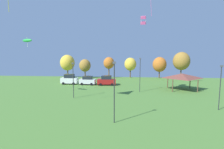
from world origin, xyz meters
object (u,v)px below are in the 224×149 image
at_px(parked_car_leftmost, 69,79).
at_px(treeline_tree_5, 181,61).
at_px(parked_car_third_from_left, 107,80).
at_px(park_pavilion, 182,76).
at_px(kite_flying_1, 143,20).
at_px(treeline_tree_4, 160,65).
at_px(parked_car_second_from_left, 88,80).
at_px(treeline_tree_0, 67,63).
at_px(light_post_2, 114,89).
at_px(kite_flying_0, 27,40).
at_px(treeline_tree_3, 130,64).
at_px(treeline_tree_1, 85,66).
at_px(light_post_1, 140,73).
at_px(treeline_tree_2, 109,63).
at_px(light_post_0, 220,85).
at_px(light_post_3, 73,78).

relative_size(parked_car_leftmost, treeline_tree_5, 0.51).
bearing_deg(parked_car_third_from_left, parked_car_leftmost, 173.34).
bearing_deg(park_pavilion, kite_flying_1, -155.66).
bearing_deg(parked_car_leftmost, treeline_tree_5, 20.54).
bearing_deg(parked_car_third_from_left, treeline_tree_4, 38.70).
height_order(park_pavilion, treeline_tree_4, treeline_tree_4).
relative_size(parked_car_second_from_left, treeline_tree_0, 0.55).
bearing_deg(light_post_2, kite_flying_0, 146.02).
bearing_deg(treeline_tree_0, treeline_tree_3, 2.54).
bearing_deg(treeline_tree_1, light_post_1, -50.31).
bearing_deg(kite_flying_0, light_post_2, -33.98).
bearing_deg(parked_car_leftmost, parked_car_second_from_left, -4.46).
bearing_deg(treeline_tree_2, treeline_tree_4, 1.37).
distance_m(treeline_tree_0, treeline_tree_5, 36.28).
distance_m(light_post_1, treeline_tree_1, 25.13).
bearing_deg(light_post_0, treeline_tree_4, 94.46).
bearing_deg(light_post_2, light_post_1, 75.96).
relative_size(treeline_tree_1, treeline_tree_3, 0.93).
relative_size(kite_flying_0, kite_flying_1, 1.46).
relative_size(park_pavilion, light_post_2, 0.92).
xyz_separation_m(park_pavilion, light_post_3, (-21.34, -8.73, 0.48)).
xyz_separation_m(light_post_0, treeline_tree_2, (-18.62, 31.21, 1.21)).
height_order(kite_flying_1, park_pavilion, kite_flying_1).
xyz_separation_m(light_post_3, treeline_tree_1, (-3.95, 25.31, 0.46)).
bearing_deg(parked_car_second_from_left, treeline_tree_1, 109.43).
relative_size(light_post_3, treeline_tree_2, 0.94).
relative_size(park_pavilion, treeline_tree_5, 0.78).
bearing_deg(light_post_2, light_post_3, 127.20).
xyz_separation_m(treeline_tree_2, treeline_tree_3, (6.94, 1.10, -0.41)).
bearing_deg(kite_flying_1, light_post_2, -106.32).
height_order(light_post_0, light_post_1, light_post_1).
distance_m(parked_car_third_from_left, light_post_1, 10.78).
height_order(light_post_0, treeline_tree_1, light_post_0).
height_order(park_pavilion, treeline_tree_2, treeline_tree_2).
height_order(light_post_1, treeline_tree_0, treeline_tree_0).
bearing_deg(treeline_tree_5, park_pavilion, -105.99).
xyz_separation_m(kite_flying_0, treeline_tree_2, (12.02, 25.92, -5.42)).
bearing_deg(treeline_tree_0, park_pavilion, -29.57).
xyz_separation_m(parked_car_second_from_left, treeline_tree_0, (-9.71, 13.35, 3.71)).
bearing_deg(light_post_2, kite_flying_1, 73.68).
bearing_deg(kite_flying_1, parked_car_third_from_left, 133.94).
xyz_separation_m(light_post_1, treeline_tree_1, (-16.05, 19.34, 0.11)).
bearing_deg(treeline_tree_2, light_post_1, -67.58).
bearing_deg(park_pavilion, parked_car_leftmost, 169.59).
xyz_separation_m(parked_car_second_from_left, light_post_2, (8.41, -23.75, 2.82)).
distance_m(kite_flying_0, treeline_tree_1, 25.95).
bearing_deg(parked_car_leftmost, treeline_tree_1, 83.56).
distance_m(light_post_1, treeline_tree_2, 22.13).
bearing_deg(parked_car_leftmost, light_post_3, -68.86).
xyz_separation_m(parked_car_third_from_left, light_post_0, (17.88, -17.81, 2.38)).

